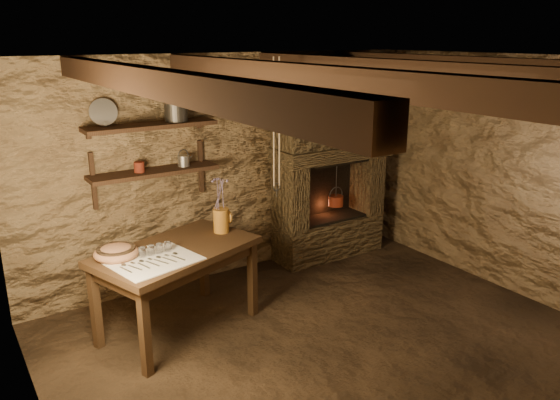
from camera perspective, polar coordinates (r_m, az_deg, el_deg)
floor at (r=4.81m, az=6.19°, el=-15.51°), size 4.50×4.50×0.00m
back_wall at (r=5.91m, az=-5.75°, el=3.37°), size 4.50×0.04×2.40m
left_wall at (r=3.42m, az=-24.18°, el=-8.29°), size 0.04×4.00×2.40m
right_wall at (r=5.94m, az=23.69°, el=2.09°), size 0.04×4.00×2.40m
ceiling at (r=4.07m, az=7.28°, el=14.36°), size 4.50×4.00×0.04m
beam_far_left at (r=3.32m, az=-13.49°, el=11.96°), size 0.14×3.95×0.16m
beam_mid_left at (r=3.78m, az=1.26°, el=12.94°), size 0.14×3.95×0.16m
beam_mid_right at (r=4.42m, az=12.34°, el=13.13°), size 0.14×3.95×0.16m
beam_far_right at (r=5.17m, az=20.40°, el=12.97°), size 0.14×3.95×0.16m
shelf_lower at (r=5.41m, az=-13.01°, el=2.86°), size 1.25×0.30×0.04m
shelf_upper at (r=5.32m, az=-13.33°, el=7.56°), size 1.25×0.30×0.04m
hearth at (r=6.37m, az=5.26°, el=4.62°), size 1.43×0.51×2.30m
work_table at (r=4.98m, az=-10.62°, el=-8.88°), size 1.57×1.19×0.80m
linen_cloth at (r=4.60m, az=-12.99°, el=-6.21°), size 0.76×0.66×0.01m
pewter_cutlery_row at (r=4.58m, az=-12.91°, el=-6.18°), size 0.59×0.33×0.01m
drinking_glasses at (r=4.70m, az=-13.34°, el=-5.10°), size 0.21×0.06×0.09m
stoneware_jug at (r=5.10m, az=-6.17°, el=-0.96°), size 0.17×0.16×0.52m
wooden_bowl at (r=4.73m, az=-16.74°, el=-5.33°), size 0.48×0.48×0.13m
iron_stockpot at (r=5.40m, az=-10.81°, el=8.95°), size 0.24×0.24×0.17m
tin_pan at (r=5.28m, az=-17.99°, el=8.72°), size 0.27×0.15×0.25m
small_kettle at (r=5.50m, az=-10.04°, el=4.06°), size 0.16×0.12×0.17m
rusty_tin at (r=5.35m, az=-14.50°, el=3.36°), size 0.11×0.11×0.10m
red_pot at (r=6.51m, az=5.85°, el=0.01°), size 0.23×0.23×0.54m
hanging_ropes at (r=5.01m, az=-0.36°, el=8.02°), size 0.08×0.08×1.20m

